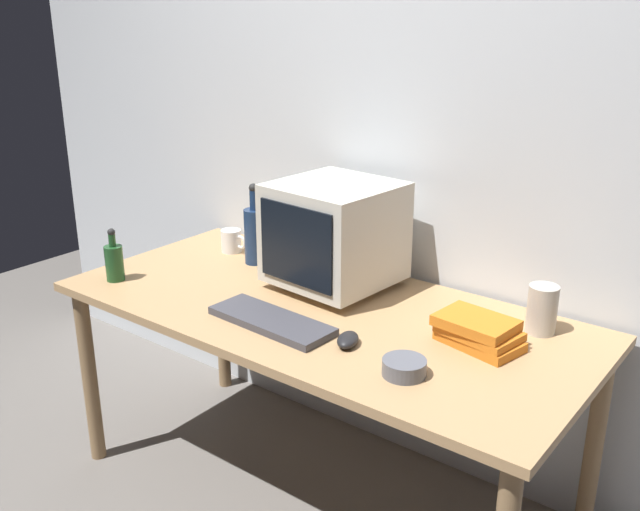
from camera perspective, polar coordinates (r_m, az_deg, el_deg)
The scene contains 12 objects.
ground_plane at distance 2.73m, azimuth 0.00°, elevation -18.38°, with size 6.00×6.00×0.00m, color slate.
back_wall at distance 2.57m, azimuth 6.48°, elevation 9.87°, with size 4.00×0.08×2.50m, color silver.
desk at distance 2.38m, azimuth 0.00°, elevation -5.83°, with size 1.77×0.82×0.73m.
crt_monitor at distance 2.45m, azimuth 1.16°, elevation 1.71°, with size 0.41×0.41×0.37m.
keyboard at distance 2.23m, azimuth -3.89°, elevation -5.21°, with size 0.42×0.15×0.02m, color #3F3F47.
computer_mouse at distance 2.09m, azimuth 2.23°, elevation -6.72°, with size 0.06×0.10×0.04m, color black.
bottle_tall at distance 2.72m, azimuth -5.23°, elevation 1.75°, with size 0.08×0.08×0.31m.
bottle_short at distance 2.65m, azimuth -16.06°, elevation -0.44°, with size 0.06×0.06×0.19m.
book_stack at distance 2.14m, azimuth 12.46°, elevation -5.94°, with size 0.26×0.19×0.08m.
mug at distance 2.87m, azimuth -7.04°, elevation 1.16°, with size 0.12×0.08×0.09m.
cd_spindle at distance 1.95m, azimuth 6.72°, elevation -8.83°, with size 0.12×0.12×0.04m, color #595B66.
metal_canister at distance 2.25m, azimuth 17.26°, elevation -4.11°, with size 0.09×0.09×0.15m, color #B7B2A8.
Camera 1 is at (1.31, -1.70, 1.68)m, focal length 40.20 mm.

